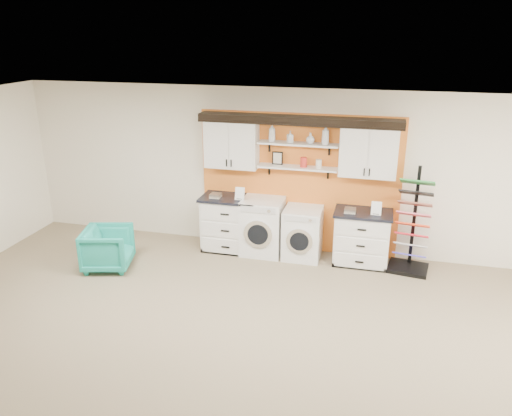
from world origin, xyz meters
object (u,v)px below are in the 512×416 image
(base_cabinet_left, at_px, (230,223))
(dryer, at_px, (303,233))
(base_cabinet_right, at_px, (362,237))
(washer, at_px, (263,226))
(armchair, at_px, (108,248))
(sample_rack, at_px, (411,239))

(base_cabinet_left, height_order, dryer, base_cabinet_left)
(base_cabinet_left, xyz_separation_m, dryer, (1.28, -0.00, -0.05))
(base_cabinet_right, height_order, washer, washer)
(base_cabinet_right, bearing_deg, dryer, -179.80)
(base_cabinet_left, bearing_deg, washer, -0.33)
(base_cabinet_left, bearing_deg, base_cabinet_right, 0.00)
(washer, distance_m, dryer, 0.70)
(base_cabinet_right, relative_size, armchair, 1.25)
(dryer, bearing_deg, base_cabinet_right, 0.20)
(base_cabinet_right, xyz_separation_m, armchair, (-3.98, -1.19, -0.12))
(sample_rack, xyz_separation_m, armchair, (-4.75, -1.13, -0.20))
(dryer, height_order, sample_rack, sample_rack)
(washer, relative_size, armchair, 1.31)
(base_cabinet_left, relative_size, base_cabinet_right, 1.07)
(base_cabinet_left, distance_m, sample_rack, 3.03)
(armchair, bearing_deg, dryer, -83.00)
(sample_rack, distance_m, armchair, 4.89)
(base_cabinet_right, distance_m, sample_rack, 0.78)
(dryer, xyz_separation_m, sample_rack, (1.75, -0.06, 0.10))
(washer, xyz_separation_m, sample_rack, (2.45, -0.06, 0.05))
(base_cabinet_left, relative_size, armchair, 1.34)
(base_cabinet_left, height_order, sample_rack, sample_rack)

